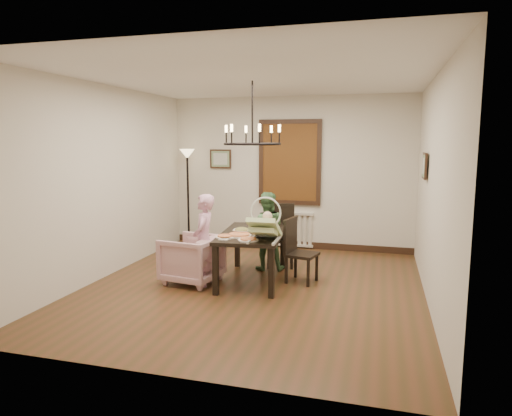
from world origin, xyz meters
The scene contains 17 objects.
room_shell centered at (0.00, 0.37, 1.40)m, with size 4.51×5.00×2.81m.
dining_table centered at (-0.10, 0.30, 0.62)m, with size 1.01×1.59×0.71m.
chair_far centered at (0.13, 1.16, 0.50)m, with size 0.44×0.44×1.00m, color black, non-canonical shape.
chair_right centered at (0.60, 0.42, 0.46)m, with size 0.40×0.40×0.91m, color black, non-canonical shape.
armchair centered at (-0.91, 0.00, 0.34)m, with size 0.72×0.74×0.67m, color #C99AAA.
elderly_woman centered at (-0.69, -0.08, 0.53)m, with size 0.39×0.25×1.06m, color #D496B4.
seated_man centered at (-0.05, 0.92, 0.50)m, with size 0.49×0.38×1.01m, color #487545.
baby_bouncer centered at (0.21, -0.19, 0.91)m, with size 0.43×0.60×0.39m, color #D2EFA5, non-canonical shape.
salad_bowl centered at (-0.22, 0.17, 0.74)m, with size 0.28×0.28×0.07m, color white.
pizza_platter centered at (-0.19, -0.03, 0.73)m, with size 0.32×0.32×0.04m, color tan.
drinking_glass centered at (-0.04, 0.43, 0.77)m, with size 0.07×0.07×0.13m, color silver.
window_blinds centered at (0.00, 2.46, 1.60)m, with size 1.00×0.03×1.40m, color brown.
radiator centered at (0.00, 2.48, 0.35)m, with size 0.92×0.12×0.62m, color silver, non-canonical shape.
picture_back centered at (-1.35, 2.47, 1.65)m, with size 0.42×0.03×0.36m, color black.
picture_right centered at (2.21, 0.90, 1.65)m, with size 0.42×0.03×0.36m, color black.
floor_lamp centered at (-1.90, 2.15, 0.90)m, with size 0.30×0.30×1.80m, color black, non-canonical shape.
chandelier centered at (-0.10, 0.30, 1.95)m, with size 0.80×0.80×0.04m, color black.
Camera 1 is at (1.65, -5.81, 1.99)m, focal length 32.00 mm.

